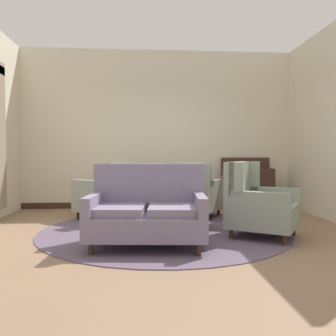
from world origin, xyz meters
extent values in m
plane|color=#896B51|center=(0.00, 0.00, 0.00)|extent=(7.92, 7.92, 0.00)
cube|color=beige|center=(0.00, 2.61, 1.64)|extent=(5.82, 0.08, 3.27)
cube|color=beige|center=(2.83, 0.78, 1.64)|extent=(0.08, 3.65, 3.27)
cube|color=#382319|center=(0.00, 2.55, 0.06)|extent=(5.66, 0.03, 0.12)
cylinder|color=#5B4C60|center=(0.00, 0.30, 0.01)|extent=(3.57, 3.57, 0.01)
cylinder|color=#382319|center=(0.18, 0.32, 0.46)|extent=(0.94, 0.94, 0.04)
cylinder|color=#382319|center=(0.18, 0.32, 0.24)|extent=(0.10, 0.10, 0.39)
cube|color=#382319|center=(0.40, 0.32, 0.04)|extent=(0.28, 0.07, 0.07)
cube|color=#382319|center=(0.07, 0.50, 0.04)|extent=(0.20, 0.27, 0.07)
cube|color=#382319|center=(0.10, 0.11, 0.04)|extent=(0.16, 0.28, 0.07)
cylinder|color=#384C93|center=(0.19, 0.27, 0.48)|extent=(0.09, 0.09, 0.02)
ellipsoid|color=#384C93|center=(0.19, 0.27, 0.61)|extent=(0.17, 0.17, 0.22)
cylinder|color=#384C93|center=(0.19, 0.27, 0.78)|extent=(0.08, 0.08, 0.12)
torus|color=#384C93|center=(0.19, 0.27, 0.84)|extent=(0.15, 0.15, 0.02)
cube|color=slate|center=(-0.27, -0.63, 0.27)|extent=(1.44, 0.95, 0.26)
cube|color=slate|center=(-0.24, -0.28, 0.69)|extent=(1.38, 0.25, 0.58)
cube|color=slate|center=(-0.57, -0.65, 0.45)|extent=(0.60, 0.68, 0.10)
cube|color=slate|center=(0.03, -0.70, 0.45)|extent=(0.60, 0.68, 0.10)
cube|color=slate|center=(-0.90, -0.63, 0.52)|extent=(0.17, 0.74, 0.23)
cube|color=slate|center=(0.36, -0.73, 0.52)|extent=(0.17, 0.74, 0.23)
cylinder|color=#382319|center=(-0.88, -0.92, 0.07)|extent=(0.06, 0.06, 0.14)
cylinder|color=#382319|center=(0.29, -1.02, 0.07)|extent=(0.06, 0.06, 0.14)
cylinder|color=#382319|center=(-0.82, -0.25, 0.07)|extent=(0.06, 0.06, 0.14)
cylinder|color=#382319|center=(0.35, -0.34, 0.07)|extent=(0.06, 0.06, 0.14)
cube|color=gray|center=(-0.93, 1.28, 0.30)|extent=(1.19, 1.18, 0.31)
cube|color=gray|center=(-0.63, 1.04, 0.72)|extent=(0.60, 0.70, 0.53)
cube|color=gray|center=(-0.49, 1.36, 0.78)|extent=(0.22, 0.20, 0.40)
cube|color=gray|center=(-0.92, 0.83, 0.78)|extent=(0.22, 0.20, 0.40)
cube|color=gray|center=(-0.75, 1.58, 0.57)|extent=(0.68, 0.58, 0.23)
cube|color=gray|center=(-1.18, 1.04, 0.57)|extent=(0.68, 0.58, 0.23)
cylinder|color=#382319|center=(-1.02, 1.75, 0.07)|extent=(0.06, 0.06, 0.14)
cylinder|color=#382319|center=(-1.41, 1.27, 0.07)|extent=(0.06, 0.06, 0.14)
cylinder|color=#382319|center=(-0.44, 1.29, 0.07)|extent=(0.06, 0.06, 0.14)
cylinder|color=#382319|center=(-0.84, 0.80, 0.07)|extent=(0.06, 0.06, 0.14)
cube|color=gray|center=(0.61, 1.38, 0.29)|extent=(1.11, 1.10, 0.31)
cube|color=gray|center=(0.43, 1.11, 0.71)|extent=(0.77, 0.55, 0.52)
cube|color=gray|center=(0.79, 1.00, 0.77)|extent=(0.19, 0.22, 0.40)
cube|color=gray|center=(0.18, 1.38, 0.77)|extent=(0.19, 0.22, 0.40)
cube|color=gray|center=(0.94, 1.24, 0.56)|extent=(0.45, 0.63, 0.22)
cube|color=gray|center=(0.33, 1.62, 0.56)|extent=(0.45, 0.63, 0.22)
cylinder|color=#382319|center=(1.05, 1.47, 0.07)|extent=(0.06, 0.06, 0.14)
cylinder|color=#382319|center=(0.49, 1.82, 0.07)|extent=(0.06, 0.06, 0.14)
cylinder|color=#382319|center=(0.72, 0.94, 0.07)|extent=(0.06, 0.06, 0.14)
cylinder|color=#382319|center=(0.16, 1.29, 0.07)|extent=(0.06, 0.06, 0.14)
cube|color=gray|center=(1.29, -0.20, 0.30)|extent=(1.14, 1.14, 0.31)
cube|color=gray|center=(1.00, -0.02, 0.73)|extent=(0.56, 0.77, 0.55)
cube|color=gray|center=(0.88, -0.37, 0.79)|extent=(0.22, 0.19, 0.42)
cube|color=gray|center=(1.27, 0.24, 0.79)|extent=(0.22, 0.19, 0.42)
cube|color=gray|center=(1.14, -0.53, 0.55)|extent=(0.67, 0.48, 0.19)
cube|color=gray|center=(1.53, 0.07, 0.55)|extent=(0.67, 0.48, 0.19)
cylinder|color=#382319|center=(1.39, -0.66, 0.07)|extent=(0.06, 0.06, 0.14)
cylinder|color=#382319|center=(1.75, -0.11, 0.07)|extent=(0.06, 0.06, 0.14)
cylinder|color=#382319|center=(0.83, -0.30, 0.07)|extent=(0.06, 0.06, 0.14)
cylinder|color=#382319|center=(1.19, 0.26, 0.07)|extent=(0.06, 0.06, 0.14)
cylinder|color=#382319|center=(1.23, 0.75, 0.73)|extent=(0.59, 0.59, 0.03)
cylinder|color=#382319|center=(1.23, 0.75, 0.36)|extent=(0.07, 0.07, 0.72)
cylinder|color=#382319|center=(1.23, 0.75, 0.02)|extent=(0.38, 0.38, 0.04)
cube|color=#382319|center=(1.83, 2.31, 0.46)|extent=(1.03, 0.38, 0.72)
cube|color=#382319|center=(1.83, 2.48, 0.93)|extent=(1.03, 0.04, 0.22)
cube|color=#382319|center=(1.37, 2.17, 0.05)|extent=(0.06, 0.06, 0.10)
cube|color=#382319|center=(2.30, 2.17, 0.05)|extent=(0.06, 0.06, 0.10)
cube|color=#382319|center=(1.37, 2.45, 0.05)|extent=(0.06, 0.06, 0.10)
cube|color=#382319|center=(2.30, 2.45, 0.05)|extent=(0.06, 0.06, 0.10)
camera|label=1|loc=(-0.31, -4.75, 1.09)|focal=37.55mm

